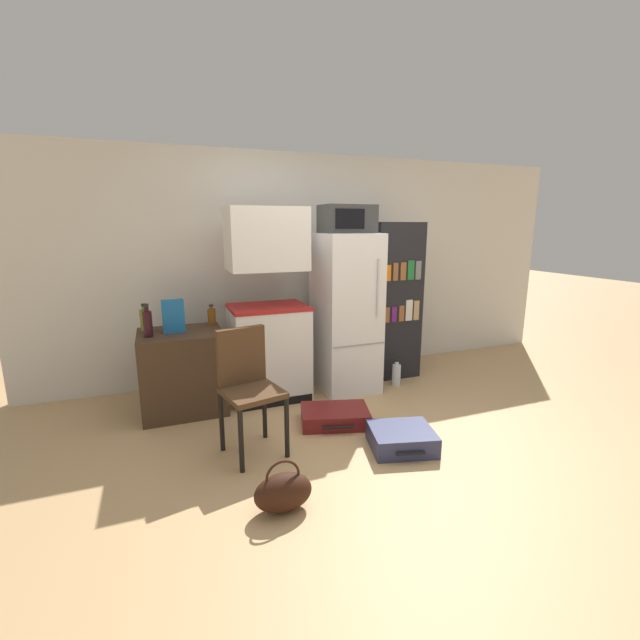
# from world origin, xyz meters

# --- Properties ---
(ground_plane) EXTENTS (24.00, 24.00, 0.00)m
(ground_plane) POSITION_xyz_m (0.00, 0.00, 0.00)
(ground_plane) COLOR tan
(wall_back) EXTENTS (6.40, 0.10, 2.47)m
(wall_back) POSITION_xyz_m (0.20, 2.00, 1.23)
(wall_back) COLOR silver
(wall_back) RESTS_ON ground_plane
(side_table) EXTENTS (0.74, 0.62, 0.75)m
(side_table) POSITION_xyz_m (-1.42, 1.29, 0.38)
(side_table) COLOR #422D1E
(side_table) RESTS_ON ground_plane
(kitchen_hutch) EXTENTS (0.74, 0.57, 1.87)m
(kitchen_hutch) POSITION_xyz_m (-0.59, 1.32, 0.85)
(kitchen_hutch) COLOR white
(kitchen_hutch) RESTS_ON ground_plane
(refrigerator) EXTENTS (0.57, 0.67, 1.62)m
(refrigerator) POSITION_xyz_m (0.22, 1.28, 0.81)
(refrigerator) COLOR white
(refrigerator) RESTS_ON ground_plane
(microwave) EXTENTS (0.52, 0.35, 0.27)m
(microwave) POSITION_xyz_m (0.22, 1.28, 1.76)
(microwave) COLOR #333333
(microwave) RESTS_ON refrigerator
(bookshelf) EXTENTS (0.56, 0.34, 1.73)m
(bookshelf) POSITION_xyz_m (0.88, 1.43, 0.87)
(bookshelf) COLOR black
(bookshelf) RESTS_ON ground_plane
(bottle_amber_beer) EXTENTS (0.08, 0.08, 0.20)m
(bottle_amber_beer) POSITION_xyz_m (-1.11, 1.50, 0.84)
(bottle_amber_beer) COLOR brown
(bottle_amber_beer) RESTS_ON side_table
(bottle_olive_oil) EXTENTS (0.08, 0.08, 0.26)m
(bottle_olive_oil) POSITION_xyz_m (-1.71, 1.42, 0.86)
(bottle_olive_oil) COLOR #566619
(bottle_olive_oil) RESTS_ON side_table
(bottle_wine_dark) EXTENTS (0.08, 0.08, 0.29)m
(bottle_wine_dark) POSITION_xyz_m (-1.68, 1.21, 0.88)
(bottle_wine_dark) COLOR black
(bottle_wine_dark) RESTS_ON side_table
(cereal_box) EXTENTS (0.19, 0.07, 0.30)m
(cereal_box) POSITION_xyz_m (-1.47, 1.28, 0.90)
(cereal_box) COLOR #1E66A8
(cereal_box) RESTS_ON side_table
(chair) EXTENTS (0.48, 0.48, 0.95)m
(chair) POSITION_xyz_m (-1.01, 0.36, 0.57)
(chair) COLOR black
(chair) RESTS_ON ground_plane
(suitcase_large_flat) EXTENTS (0.67, 0.54, 0.13)m
(suitcase_large_flat) POSITION_xyz_m (-0.22, 0.52, 0.07)
(suitcase_large_flat) COLOR maroon
(suitcase_large_flat) RESTS_ON ground_plane
(suitcase_small_flat) EXTENTS (0.57, 0.52, 0.16)m
(suitcase_small_flat) POSITION_xyz_m (0.10, -0.06, 0.08)
(suitcase_small_flat) COLOR navy
(suitcase_small_flat) RESTS_ON ground_plane
(handbag) EXTENTS (0.36, 0.20, 0.33)m
(handbag) POSITION_xyz_m (-0.97, -0.45, 0.12)
(handbag) COLOR #33190F
(handbag) RESTS_ON ground_plane
(water_bottle_front) EXTENTS (0.09, 0.09, 0.29)m
(water_bottle_front) POSITION_xyz_m (0.77, 1.14, 0.12)
(water_bottle_front) COLOR silver
(water_bottle_front) RESTS_ON ground_plane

